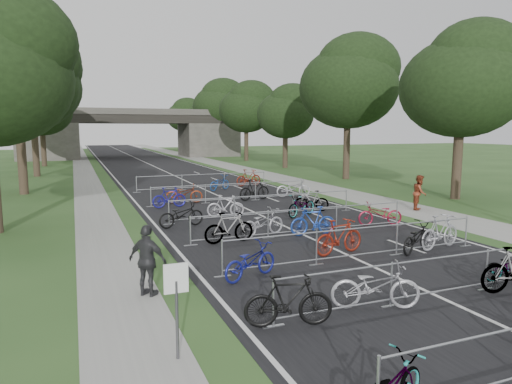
{
  "coord_description": "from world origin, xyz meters",
  "views": [
    {
      "loc": [
        -8.4,
        -4.89,
        4.22
      ],
      "look_at": [
        -0.05,
        15.96,
        1.1
      ],
      "focal_mm": 32.0,
      "sensor_mm": 36.0,
      "label": 1
    }
  ],
  "objects_px": {
    "overpass_bridge": "(133,133)",
    "pedestrian_b": "(420,193)",
    "pedestrian_c": "(148,261)",
    "park_sign": "(176,293)"
  },
  "relations": [
    {
      "from": "park_sign",
      "to": "pedestrian_b",
      "type": "relative_size",
      "value": 1.0
    },
    {
      "from": "park_sign",
      "to": "pedestrian_b",
      "type": "distance_m",
      "value": 18.53
    },
    {
      "from": "pedestrian_b",
      "to": "pedestrian_c",
      "type": "relative_size",
      "value": 1.0
    },
    {
      "from": "overpass_bridge",
      "to": "park_sign",
      "type": "distance_m",
      "value": 62.41
    },
    {
      "from": "park_sign",
      "to": "pedestrian_c",
      "type": "height_order",
      "value": "pedestrian_c"
    },
    {
      "from": "park_sign",
      "to": "pedestrian_b",
      "type": "xyz_separation_m",
      "value": [
        15.08,
        10.77,
        -0.35
      ]
    },
    {
      "from": "park_sign",
      "to": "pedestrian_c",
      "type": "bearing_deg",
      "value": 90.0
    },
    {
      "from": "overpass_bridge",
      "to": "pedestrian_b",
      "type": "relative_size",
      "value": 16.94
    },
    {
      "from": "pedestrian_b",
      "to": "pedestrian_c",
      "type": "xyz_separation_m",
      "value": [
        -15.08,
        -7.3,
        0.0
      ]
    },
    {
      "from": "park_sign",
      "to": "overpass_bridge",
      "type": "bearing_deg",
      "value": 83.74
    }
  ]
}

